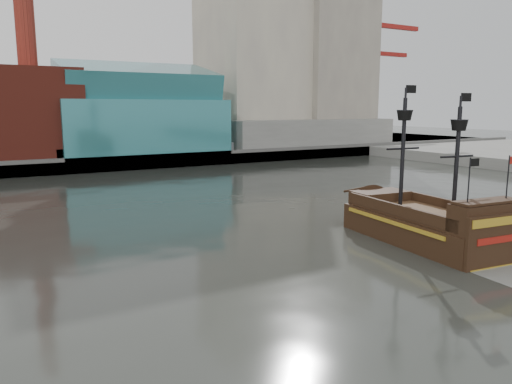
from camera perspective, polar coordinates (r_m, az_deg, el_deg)
ground at (r=30.64m, az=9.74°, el=-10.88°), size 400.00×400.00×0.00m
promenade_far at (r=115.74m, az=-21.02°, el=4.23°), size 220.00×60.00×2.00m
seawall at (r=86.87m, az=-17.78°, el=3.01°), size 220.00×1.00×2.60m
skyline at (r=109.90m, az=-18.33°, el=16.45°), size 149.00×45.00×62.00m
crane_a at (r=142.54m, az=13.10°, el=12.82°), size 22.50×4.00×32.25m
crane_b at (r=156.22m, az=13.10°, el=11.22°), size 19.10×4.00×26.25m
pirate_ship at (r=41.92m, az=18.80°, el=-3.92°), size 7.12×18.25×13.32m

